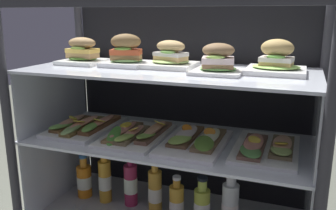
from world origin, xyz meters
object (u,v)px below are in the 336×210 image
plated_roll_sandwich_near_left_corner (171,58)px  juice_bottle_tucked_behind (155,190)px  open_sandwich_tray_mid_right (196,140)px  juice_bottle_front_left_end (230,205)px  juice_bottle_front_middle (202,205)px  open_sandwich_tray_left_of_center (85,126)px  open_sandwich_tray_far_left (137,134)px  plated_roll_sandwich_mid_left (126,54)px  plated_roll_sandwich_right_of_center (276,62)px  juice_bottle_front_fourth (177,202)px  juice_bottle_near_post (131,184)px  open_sandwich_tray_center (266,147)px  juice_bottle_back_center (105,180)px  plated_roll_sandwich_center (218,62)px  plated_roll_sandwich_left_of_center (83,54)px  juice_bottle_front_right_end (84,180)px

plated_roll_sandwich_near_left_corner → juice_bottle_tucked_behind: plated_roll_sandwich_near_left_corner is taller
open_sandwich_tray_mid_right → juice_bottle_front_left_end: (0.13, 0.05, -0.27)m
open_sandwich_tray_mid_right → juice_bottle_front_middle: open_sandwich_tray_mid_right is taller
open_sandwich_tray_left_of_center → open_sandwich_tray_far_left: (0.25, -0.01, -0.00)m
juice_bottle_front_left_end → open_sandwich_tray_mid_right: bearing=-160.3°
plated_roll_sandwich_mid_left → juice_bottle_front_middle: 0.68m
plated_roll_sandwich_right_of_center → juice_bottle_front_fourth: (-0.36, -0.04, -0.60)m
plated_roll_sandwich_near_left_corner → juice_bottle_near_post: bearing=-176.7°
open_sandwich_tray_center → juice_bottle_tucked_behind: 0.53m
plated_roll_sandwich_right_of_center → juice_bottle_back_center: bearing=-178.3°
open_sandwich_tray_left_of_center → plated_roll_sandwich_right_of_center: bearing=5.1°
plated_roll_sandwich_center → open_sandwich_tray_mid_right: plated_roll_sandwich_center is taller
plated_roll_sandwich_mid_left → open_sandwich_tray_mid_right: 0.44m
plated_roll_sandwich_near_left_corner → juice_bottle_front_fourth: bearing=-44.3°
plated_roll_sandwich_left_of_center → juice_bottle_front_middle: plated_roll_sandwich_left_of_center is taller
open_sandwich_tray_far_left → juice_bottle_back_center: open_sandwich_tray_far_left is taller
plated_roll_sandwich_near_left_corner → plated_roll_sandwich_center: bearing=-21.6°
plated_roll_sandwich_left_of_center → juice_bottle_front_left_end: bearing=-0.1°
open_sandwich_tray_left_of_center → juice_bottle_back_center: open_sandwich_tray_left_of_center is taller
plated_roll_sandwich_left_of_center → open_sandwich_tray_left_of_center: size_ratio=0.49×
plated_roll_sandwich_right_of_center → juice_bottle_front_right_end: size_ratio=1.00×
plated_roll_sandwich_near_left_corner → juice_bottle_front_right_end: (-0.42, -0.02, -0.59)m
plated_roll_sandwich_left_of_center → open_sandwich_tray_left_of_center: plated_roll_sandwich_left_of_center is taller
juice_bottle_back_center → juice_bottle_front_right_end: bearing=176.5°
plated_roll_sandwich_center → juice_bottle_front_left_end: bearing=42.6°
plated_roll_sandwich_center → juice_bottle_front_middle: plated_roll_sandwich_center is taller
open_sandwich_tray_center → juice_bottle_tucked_behind: bearing=174.2°
plated_roll_sandwich_mid_left → open_sandwich_tray_center: (0.57, -0.03, -0.31)m
plated_roll_sandwich_right_of_center → juice_bottle_front_left_end: 0.59m
plated_roll_sandwich_center → plated_roll_sandwich_right_of_center: 0.21m
plated_roll_sandwich_center → juice_bottle_front_fourth: bearing=166.3°
open_sandwich_tray_mid_right → open_sandwich_tray_center: size_ratio=1.00×
plated_roll_sandwich_mid_left → juice_bottle_front_left_end: (0.45, -0.01, -0.58)m
plated_roll_sandwich_near_left_corner → open_sandwich_tray_left_of_center: bearing=-168.9°
juice_bottle_back_center → juice_bottle_front_fourth: 0.35m
plated_roll_sandwich_center → juice_bottle_front_fourth: 0.62m
plated_roll_sandwich_center → juice_bottle_front_middle: 0.59m
plated_roll_sandwich_right_of_center → juice_bottle_back_center: (-0.71, -0.02, -0.57)m
juice_bottle_near_post → juice_bottle_back_center: bearing=-173.7°
plated_roll_sandwich_right_of_center → open_sandwich_tray_left_of_center: (-0.77, -0.07, -0.30)m
plated_roll_sandwich_mid_left → open_sandwich_tray_far_left: size_ratio=0.49×
plated_roll_sandwich_right_of_center → open_sandwich_tray_center: (-0.01, -0.05, -0.30)m
plated_roll_sandwich_mid_left → juice_bottle_front_fourth: (0.23, -0.02, -0.61)m
plated_roll_sandwich_near_left_corner → juice_bottle_front_left_end: plated_roll_sandwich_near_left_corner is taller
plated_roll_sandwich_left_of_center → plated_roll_sandwich_center: size_ratio=0.99×
plated_roll_sandwich_left_of_center → plated_roll_sandwich_right_of_center: 0.78m
open_sandwich_tray_mid_right → juice_bottle_front_left_end: size_ratio=1.57×
plated_roll_sandwich_left_of_center → plated_roll_sandwich_near_left_corner: size_ratio=0.92×
plated_roll_sandwich_mid_left → plated_roll_sandwich_right_of_center: plated_roll_sandwich_mid_left is taller
plated_roll_sandwich_right_of_center → juice_bottle_front_left_end: (-0.13, -0.03, -0.58)m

